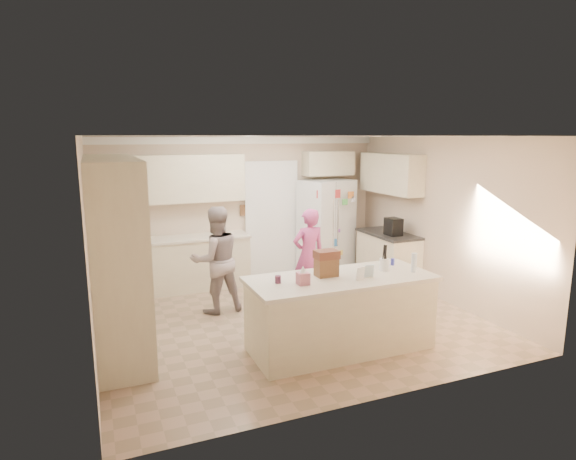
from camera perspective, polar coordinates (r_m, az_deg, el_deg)
name	(u,v)px	position (r m, az deg, el deg)	size (l,w,h in m)	color
floor	(291,321)	(7.05, 0.33, -10.68)	(5.20, 4.60, 0.02)	#987961
ceiling	(291,135)	(6.55, 0.36, 11.15)	(5.20, 4.60, 0.02)	white
wall_back	(242,209)	(8.82, -5.45, 2.52)	(5.20, 0.02, 2.60)	beige
wall_front	(384,275)	(4.69, 11.33, -5.22)	(5.20, 0.02, 2.60)	beige
wall_left	(88,248)	(6.18, -22.61, -1.93)	(0.02, 4.60, 2.60)	beige
wall_right	(442,219)	(8.03, 17.80, 1.20)	(0.02, 4.60, 2.60)	beige
crown_back	(242,140)	(8.68, -5.50, 10.53)	(5.20, 0.08, 0.12)	white
pantry_bank	(116,252)	(6.40, -19.76, -2.45)	(0.60, 2.60, 2.35)	beige
back_base_cab	(184,265)	(8.44, -12.23, -4.04)	(2.20, 0.60, 0.88)	beige
back_countertop	(183,239)	(8.32, -12.34, -1.00)	(2.24, 0.63, 0.04)	beige
back_upper_cab	(179,179)	(8.31, -12.79, 5.94)	(2.20, 0.35, 0.80)	beige
doorway_opening	(271,221)	(9.00, -2.01, 1.12)	(0.90, 0.06, 2.10)	black
doorway_casing	(272,221)	(8.97, -1.93, 1.09)	(1.02, 0.03, 2.22)	white
wall_frame_upper	(244,195)	(8.75, -5.27, 4.11)	(0.15, 0.02, 0.20)	brown
wall_frame_lower	(244,210)	(8.79, -5.24, 2.36)	(0.15, 0.02, 0.20)	brown
refrigerator	(326,227)	(9.16, 4.54, 0.31)	(0.90, 0.70, 1.80)	white
fridge_seam	(335,231)	(8.85, 5.57, -0.09)	(0.01, 0.02, 1.78)	gray
fridge_dispenser	(325,218)	(8.70, 4.35, 1.41)	(0.22, 0.03, 0.35)	black
fridge_handle_l	(333,223)	(8.79, 5.35, 0.83)	(0.02, 0.02, 0.85)	silver
fridge_handle_r	(338,223)	(8.83, 5.92, 0.87)	(0.02, 0.02, 0.85)	silver
over_fridge_cab	(328,163)	(9.18, 4.79, 7.88)	(0.95, 0.35, 0.45)	beige
right_base_cab	(388,259)	(8.80, 11.75, -3.40)	(0.60, 1.20, 0.88)	beige
right_countertop	(388,234)	(8.70, 11.81, -0.47)	(0.63, 1.24, 0.04)	#2D2B28
right_upper_cab	(391,174)	(8.79, 12.08, 6.56)	(0.35, 1.50, 0.70)	beige
coffee_maker	(393,227)	(8.48, 12.38, 0.39)	(0.22, 0.28, 0.30)	black
island_base	(340,315)	(6.04, 6.20, -9.95)	(2.20, 0.90, 0.88)	beige
island_top	(341,279)	(5.89, 6.30, -5.77)	(2.28, 0.96, 0.05)	beige
utensil_crock	(385,264)	(6.23, 11.37, -4.03)	(0.13, 0.13, 0.15)	white
tissue_box	(303,278)	(5.54, 1.79, -5.76)	(0.13, 0.13, 0.14)	#C06779
tissue_plume	(303,269)	(5.51, 1.79, -4.66)	(0.08, 0.08, 0.08)	white
dollhouse_body	(326,267)	(5.87, 4.57, -4.42)	(0.26, 0.18, 0.22)	brown
dollhouse_roof	(327,254)	(5.83, 4.59, -2.90)	(0.28, 0.20, 0.10)	#592D1E
jam_jar	(278,279)	(5.59, -1.20, -5.87)	(0.07, 0.07, 0.09)	#59263F
greeting_card_a	(360,273)	(5.77, 8.59, -5.10)	(0.12, 0.01, 0.16)	white
greeting_card_b	(369,271)	(5.88, 9.60, -4.81)	(0.12, 0.01, 0.16)	silver
water_bottle	(414,262)	(6.23, 14.71, -3.75)	(0.07, 0.07, 0.24)	silver
shaker_salt	(388,262)	(6.47, 11.78, -3.77)	(0.05, 0.05, 0.09)	#353AA3
shaker_pepper	(393,262)	(6.51, 12.30, -3.70)	(0.05, 0.05, 0.09)	#353AA3
teen_boy	(216,260)	(7.21, -8.52, -3.53)	(0.78, 0.61, 1.60)	gray
teen_girl	(309,255)	(7.65, 2.47, -2.97)	(0.54, 0.36, 1.49)	#C24A8C
fridge_magnets	(335,231)	(8.84, 5.60, -0.10)	(0.76, 0.02, 1.44)	tan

